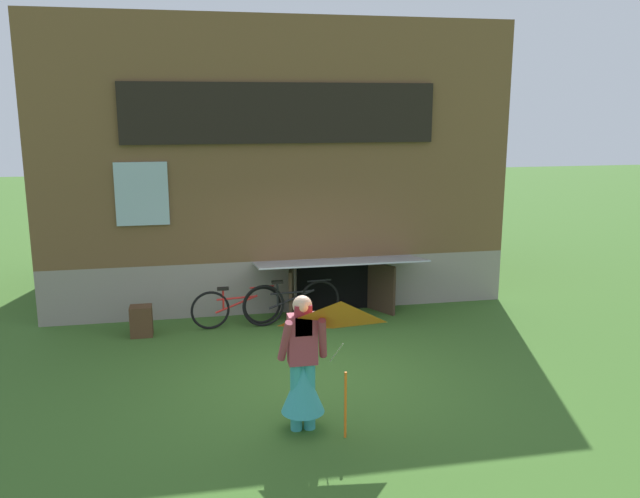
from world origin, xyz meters
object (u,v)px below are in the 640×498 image
object	(u,v)px
person	(303,374)
bicycle_black	(292,302)
kite	(341,340)
wooden_crate	(141,321)
bicycle_red	(236,307)

from	to	relation	value
person	bicycle_black	bearing A→B (deg)	71.36
kite	bicycle_black	distance (m)	4.60
person	wooden_crate	distance (m)	4.34
person	bicycle_red	size ratio (longest dim) A/B	1.04
bicycle_black	wooden_crate	distance (m)	2.59
bicycle_red	wooden_crate	xyz separation A→B (m)	(-1.61, -0.18, -0.10)
bicycle_black	wooden_crate	xyz separation A→B (m)	(-2.58, -0.14, -0.13)
bicycle_black	bicycle_red	size ratio (longest dim) A/B	1.11
bicycle_red	wooden_crate	bearing A→B (deg)	178.58
kite	wooden_crate	world-z (taller)	kite
wooden_crate	person	bearing A→B (deg)	-60.83
person	bicycle_black	world-z (taller)	person
kite	wooden_crate	xyz separation A→B (m)	(-2.43, 4.36, -1.06)
bicycle_black	bicycle_red	distance (m)	0.98
person	bicycle_black	xyz separation A→B (m)	(0.48, 3.91, -0.31)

